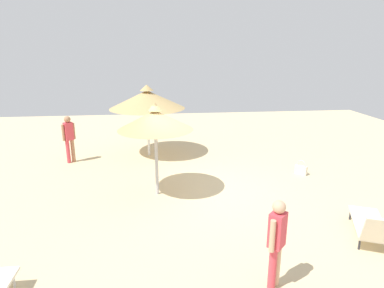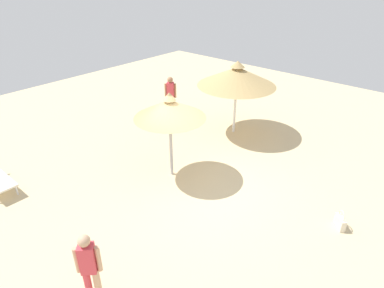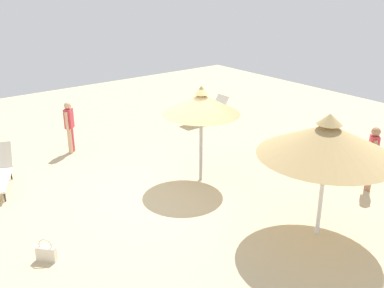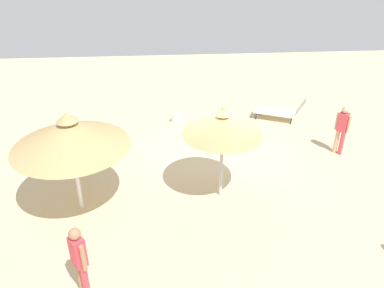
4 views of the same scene
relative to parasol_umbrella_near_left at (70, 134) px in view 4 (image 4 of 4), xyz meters
The scene contains 7 objects.
ground 4.40m from the parasol_umbrella_near_left, 70.41° to the right, with size 24.00×24.00×0.10m, color beige.
parasol_umbrella_near_left is the anchor object (origin of this frame).
parasol_umbrella_back 3.62m from the parasol_umbrella_near_left, 85.60° to the right, with size 2.01×2.01×2.59m.
lounge_chair_edge 8.23m from the parasol_umbrella_near_left, 54.33° to the right, with size 1.31×1.95×0.95m.
person_standing_center 3.05m from the parasol_umbrella_near_left, 169.12° to the right, with size 0.39×0.35×1.68m.
person_standing_far_left 8.03m from the parasol_umbrella_near_left, 73.95° to the right, with size 0.35×0.36×1.61m.
handbag 5.91m from the parasol_umbrella_near_left, 28.00° to the right, with size 0.36×0.37×0.48m.
Camera 4 is at (-9.50, 1.37, 6.38)m, focal length 36.86 mm.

